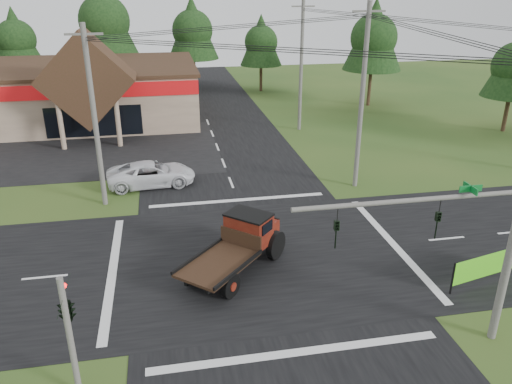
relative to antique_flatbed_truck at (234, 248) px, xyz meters
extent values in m
plane|color=#284B1A|center=(1.40, 1.10, -1.27)|extent=(120.00, 120.00, 0.00)
cube|color=black|center=(1.40, 1.10, -1.26)|extent=(12.00, 120.00, 0.02)
cube|color=black|center=(1.40, 1.10, -1.26)|extent=(120.00, 12.00, 0.02)
cube|color=black|center=(-12.60, 20.10, -1.25)|extent=(28.00, 14.00, 0.02)
cube|color=#8B745E|center=(-14.60, 31.10, 1.23)|extent=(30.00, 15.00, 5.00)
cube|color=#382817|center=(-14.60, 31.10, 3.78)|extent=(30.40, 15.40, 0.30)
cube|color=#B50D11|center=(-14.60, 23.55, 2.83)|extent=(30.00, 0.12, 1.20)
cube|color=#382817|center=(-8.60, 22.60, 4.03)|extent=(7.78, 4.00, 7.78)
cylinder|color=#8B745E|center=(-10.80, 20.90, 0.73)|extent=(0.40, 0.40, 4.00)
cylinder|color=#8B745E|center=(-6.40, 20.90, 0.73)|extent=(0.40, 0.40, 4.00)
cube|color=black|center=(-8.60, 23.58, 0.23)|extent=(8.00, 0.08, 2.60)
cylinder|color=#595651|center=(8.90, -6.40, 2.23)|extent=(0.24, 0.24, 7.00)
cylinder|color=#595651|center=(4.90, -6.40, 4.73)|extent=(8.00, 0.16, 0.16)
imported|color=black|center=(5.90, -6.40, 3.73)|extent=(0.16, 0.20, 1.00)
imported|color=black|center=(2.40, -6.40, 3.73)|extent=(0.16, 0.20, 1.00)
cube|color=#0C6626|center=(6.90, -6.40, 4.98)|extent=(0.80, 0.04, 0.22)
cylinder|color=#595651|center=(-6.10, -6.40, 0.93)|extent=(0.20, 0.20, 4.40)
imported|color=black|center=(-6.10, -6.20, 2.43)|extent=(0.53, 2.48, 1.00)
sphere|color=#FF0C0C|center=(-6.10, -6.05, 2.63)|extent=(0.18, 0.18, 0.18)
cylinder|color=#595651|center=(-6.60, 9.10, 3.98)|extent=(0.30, 0.30, 10.50)
cube|color=#595651|center=(-6.60, 9.10, 8.63)|extent=(2.00, 0.12, 0.12)
cylinder|color=#595651|center=(9.40, 9.10, 4.48)|extent=(0.30, 0.30, 11.50)
cube|color=#595651|center=(9.40, 9.10, 9.63)|extent=(2.00, 0.12, 0.12)
cylinder|color=#595651|center=(9.40, 23.10, 4.33)|extent=(0.30, 0.30, 11.20)
cube|color=#595651|center=(9.40, 23.10, 9.33)|extent=(2.00, 0.12, 0.12)
cylinder|color=#332316|center=(-18.60, 43.10, 0.48)|extent=(0.36, 0.36, 3.50)
cone|color=black|center=(-18.60, 43.10, 5.53)|extent=(5.60, 5.60, 6.60)
sphere|color=black|center=(-18.60, 43.10, 5.23)|extent=(4.40, 4.40, 4.40)
cylinder|color=#332316|center=(-8.60, 42.10, 1.01)|extent=(0.36, 0.36, 4.55)
cone|color=black|center=(-8.60, 42.10, 7.57)|extent=(7.28, 7.28, 8.58)
sphere|color=black|center=(-8.60, 42.10, 7.18)|extent=(5.72, 5.72, 5.72)
cylinder|color=#332316|center=(1.40, 43.10, 0.66)|extent=(0.36, 0.36, 3.85)
cone|color=black|center=(1.40, 43.10, 6.21)|extent=(6.16, 6.16, 7.26)
sphere|color=black|center=(1.40, 43.10, 5.88)|extent=(4.84, 4.84, 4.84)
cylinder|color=#332316|center=(9.40, 41.10, 0.31)|extent=(0.36, 0.36, 3.15)
cone|color=black|center=(9.40, 41.10, 4.85)|extent=(5.04, 5.04, 5.94)
sphere|color=black|center=(9.40, 41.10, 4.58)|extent=(3.96, 3.96, 3.96)
cylinder|color=#332316|center=(19.40, 31.10, 0.66)|extent=(0.36, 0.36, 3.85)
cone|color=black|center=(19.40, 31.10, 6.21)|extent=(6.16, 6.16, 7.26)
sphere|color=black|center=(19.40, 31.10, 5.88)|extent=(4.84, 4.84, 4.84)
cylinder|color=#332316|center=(27.40, 19.10, 0.31)|extent=(0.36, 0.36, 3.15)
imported|color=white|center=(-3.81, 11.69, -0.48)|extent=(5.90, 3.10, 1.58)
camera|label=1|loc=(-2.74, -19.79, 11.15)|focal=35.00mm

